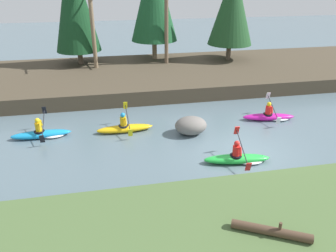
# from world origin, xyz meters

# --- Properties ---
(ground_plane) EXTENTS (90.00, 90.00, 0.00)m
(ground_plane) POSITION_xyz_m (0.00, 0.00, 0.00)
(ground_plane) COLOR slate
(riverbank_near) EXTENTS (44.00, 6.20, 0.89)m
(riverbank_near) POSITION_xyz_m (0.00, -5.82, 0.45)
(riverbank_near) COLOR #4C6638
(riverbank_near) RESTS_ON ground
(riverbank_far) EXTENTS (44.00, 9.38, 0.89)m
(riverbank_far) POSITION_xyz_m (0.00, 10.98, 0.44)
(riverbank_far) COLOR #473D2D
(riverbank_far) RESTS_ON ground
(conifer_tree_far_left) EXTENTS (3.22, 3.22, 7.96)m
(conifer_tree_far_left) POSITION_xyz_m (-7.39, 13.57, 5.35)
(conifer_tree_far_left) COLOR brown
(conifer_tree_far_left) RESTS_ON riverbank_far
(conifer_tree_mid_left) EXTENTS (3.36, 3.36, 6.77)m
(conifer_tree_mid_left) POSITION_xyz_m (3.92, 12.78, 4.86)
(conifer_tree_mid_left) COLOR brown
(conifer_tree_mid_left) RESTS_ON riverbank_far
(bare_tree_upstream) EXTENTS (3.40, 3.36, 6.15)m
(bare_tree_upstream) POSITION_xyz_m (-6.23, 12.26, 3.78)
(bare_tree_upstream) COLOR #7A664C
(bare_tree_upstream) RESTS_ON riverbank_far
(bare_tree_mid_upstream) EXTENTS (4.04, 3.99, 7.36)m
(bare_tree_mid_upstream) POSITION_xyz_m (-1.03, 12.62, 4.35)
(bare_tree_mid_upstream) COLOR brown
(bare_tree_mid_upstream) RESTS_ON riverbank_far
(kayaker_lead) EXTENTS (2.80, 2.07, 1.20)m
(kayaker_lead) POSITION_xyz_m (2.71, 3.08, 0.20)
(kayaker_lead) COLOR #C61999
(kayaker_lead) RESTS_ON ground
(kayaker_middle) EXTENTS (2.80, 2.07, 1.20)m
(kayaker_middle) POSITION_xyz_m (-0.56, -0.65, 0.20)
(kayaker_middle) COLOR green
(kayaker_middle) RESTS_ON ground
(kayaker_trailing) EXTENTS (2.78, 2.07, 1.20)m
(kayaker_trailing) POSITION_xyz_m (-4.93, 3.14, 0.22)
(kayaker_trailing) COLOR yellow
(kayaker_trailing) RESTS_ON ground
(kayaker_far_back) EXTENTS (2.78, 2.07, 1.20)m
(kayaker_far_back) POSITION_xyz_m (-8.75, 3.27, 0.20)
(kayaker_far_back) COLOR #1993D6
(kayaker_far_back) RESTS_ON ground
(boulder_midstream) EXTENTS (1.54, 1.20, 0.87)m
(boulder_midstream) POSITION_xyz_m (-1.85, 2.30, 0.43)
(boulder_midstream) COLOR slate
(boulder_midstream) RESTS_ON ground
(driftwood_log) EXTENTS (1.91, 1.17, 0.44)m
(driftwood_log) POSITION_xyz_m (-1.79, -5.54, 1.02)
(driftwood_log) COLOR #4C3828
(driftwood_log) RESTS_ON riverbank_near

